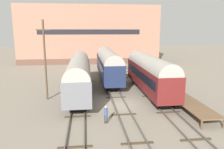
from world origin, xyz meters
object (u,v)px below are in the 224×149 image
at_px(train_car_navy, 108,63).
at_px(bench, 179,91).
at_px(person_worker, 106,113).
at_px(utility_pole, 45,60).
at_px(train_car_grey, 79,73).
at_px(train_car_maroon, 150,72).

bearing_deg(train_car_navy, bench, -60.12).
height_order(train_car_navy, bench, train_car_navy).
relative_size(person_worker, utility_pole, 0.18).
height_order(train_car_navy, person_worker, train_car_navy).
xyz_separation_m(train_car_grey, train_car_maroon, (9.67, -0.93, 0.11)).
xyz_separation_m(train_car_maroon, bench, (2.53, -4.13, -1.59)).
bearing_deg(train_car_navy, utility_pole, -132.46).
relative_size(train_car_grey, person_worker, 10.18).
xyz_separation_m(train_car_navy, utility_pole, (-8.89, -9.71, 2.07)).
bearing_deg(bench, person_worker, -151.49).
distance_m(bench, person_worker, 10.77).
height_order(train_car_navy, utility_pole, utility_pole).
xyz_separation_m(train_car_maroon, utility_pole, (-13.72, -1.02, 2.12)).
height_order(train_car_navy, train_car_grey, train_car_navy).
bearing_deg(train_car_maroon, bench, -58.50).
relative_size(train_car_maroon, utility_pole, 1.59).
distance_m(train_car_maroon, bench, 5.10).
xyz_separation_m(train_car_maroon, person_worker, (-6.92, -9.26, -1.98)).
xyz_separation_m(train_car_grey, utility_pole, (-4.05, -1.95, 2.22)).
bearing_deg(utility_pole, bench, -10.84).
height_order(train_car_grey, bench, train_car_grey).
height_order(bench, utility_pole, utility_pole).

